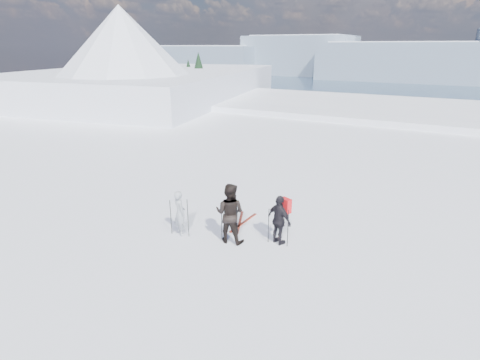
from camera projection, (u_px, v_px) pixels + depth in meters
The scene contains 9 objects.
lake_basin at pixel (382, 177), 37.06m from camera, with size 820.00×820.00×71.62m.
far_mountain_range at pixel (474, 58), 378.16m from camera, with size 770.00×110.00×53.00m.
near_ridge at pixel (163, 123), 47.06m from camera, with size 31.37×35.68×25.62m.
skier_grey at pixel (180, 213), 12.04m from camera, with size 0.55×0.36×1.51m, color #9399A1.
skier_dark at pixel (230, 213), 11.52m from camera, with size 0.94×0.73×1.93m, color black.
skier_pack at pixel (279, 220), 11.43m from camera, with size 0.93×0.39×1.59m, color black.
backpack at pixel (286, 187), 11.23m from camera, with size 0.34×0.19×0.45m, color red.
ski_poles at pixel (228, 222), 11.68m from camera, with size 3.69×0.99×1.30m.
skis_loose at pixel (242, 222), 13.06m from camera, with size 0.71×1.70×0.03m.
Camera 1 is at (3.67, -7.52, 5.85)m, focal length 28.00 mm.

